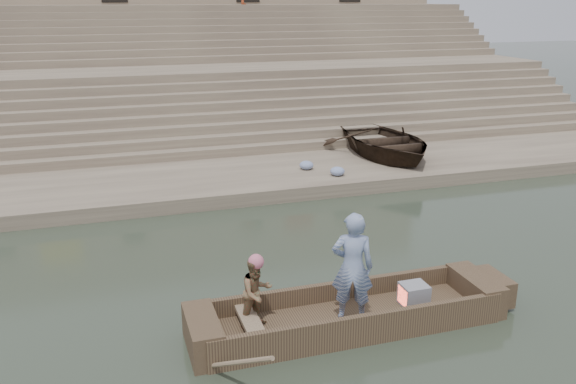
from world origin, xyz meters
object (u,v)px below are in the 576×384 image
main_rowboat (348,321)px  rowing_man (257,293)px  standing_man (352,267)px  beached_rowboat (386,142)px  television (413,295)px

main_rowboat → rowing_man: size_ratio=4.06×
standing_man → beached_rowboat: standing_man is taller
rowing_man → television: rowing_man is taller
standing_man → television: (1.26, 0.11, -0.77)m
television → standing_man: bearing=-175.1°
main_rowboat → rowing_man: (-1.60, 0.15, 0.73)m
rowing_man → television: 2.89m
standing_man → television: 1.48m
television → beached_rowboat: beached_rowboat is taller
main_rowboat → beached_rowboat: (5.26, 9.24, 0.78)m
television → beached_rowboat: 10.08m
main_rowboat → rowing_man: rowing_man is taller
standing_man → rowing_man: 1.66m
main_rowboat → television: size_ratio=10.87×
television → beached_rowboat: (4.01, 9.24, 0.47)m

